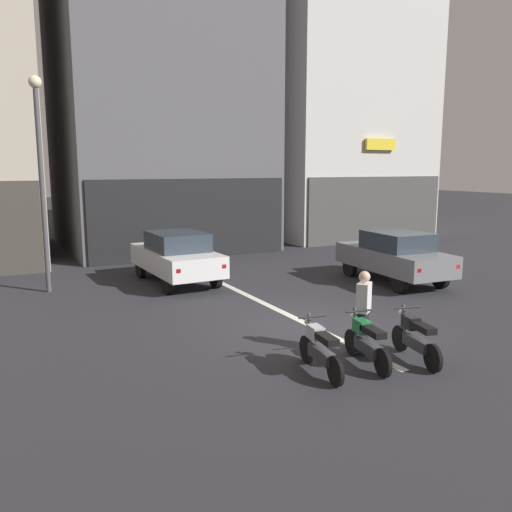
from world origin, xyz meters
TOP-DOWN VIEW (x-y plane):
  - ground_plane at (0.00, 0.00)m, footprint 120.00×120.00m
  - lane_centre_line at (0.00, 6.00)m, footprint 0.20×18.00m
  - building_mid_block at (0.84, 14.57)m, footprint 8.58×9.12m
  - building_far_right at (10.57, 14.57)m, footprint 8.34×8.59m
  - car_white_crossing_near at (-1.25, 5.94)m, footprint 1.89×4.15m
  - car_grey_parked_kerbside at (4.95, 2.82)m, footprint 2.06×4.22m
  - street_lamp at (-5.02, 6.51)m, footprint 0.36×0.36m
  - motorcycle_silver_row_leftmost at (-1.43, -2.35)m, footprint 0.55×1.66m
  - motorcycle_green_row_left_mid at (-0.45, -2.43)m, footprint 0.55×1.66m
  - motorcycle_black_row_centre at (0.53, -2.67)m, footprint 0.57×1.64m
  - person_by_motorcycles at (-0.14, -1.93)m, footprint 0.42×0.39m

SIDE VIEW (x-z plane):
  - ground_plane at x=0.00m, z-range 0.00..0.00m
  - lane_centre_line at x=0.00m, z-range 0.00..0.01m
  - motorcycle_silver_row_leftmost at x=-1.43m, z-range -0.03..0.95m
  - motorcycle_green_row_left_mid at x=-0.45m, z-range -0.03..0.95m
  - motorcycle_black_row_centre at x=0.53m, z-range -0.03..0.95m
  - person_by_motorcycles at x=-0.14m, z-range 0.02..1.69m
  - car_white_crossing_near at x=-1.25m, z-range 0.07..1.71m
  - car_grey_parked_kerbside at x=4.95m, z-range 0.07..1.71m
  - street_lamp at x=-5.02m, z-range 0.72..6.88m
  - building_far_right at x=10.57m, z-range -0.02..18.38m
  - building_mid_block at x=0.84m, z-range -0.01..21.48m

